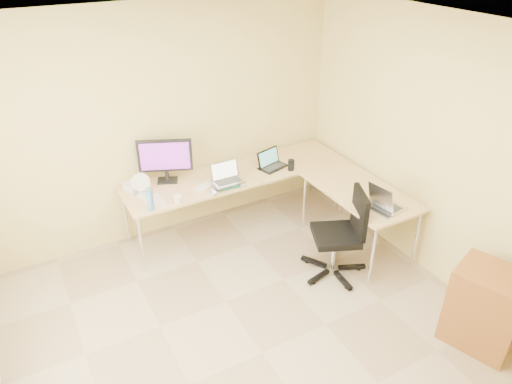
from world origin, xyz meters
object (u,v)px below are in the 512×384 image
monitor (166,161)px  office_chair (336,233)px  keyboard (210,183)px  cabinet (485,309)px  desk_main (238,200)px  desk_fan (140,185)px  water_bottle (150,200)px  desk_return (357,218)px  mug (178,199)px  laptop_black (273,160)px  laptop_return (388,198)px  laptop_center (228,173)px

monitor → office_chair: bearing=-26.4°
keyboard → office_chair: size_ratio=0.42×
office_chair → cabinet: bearing=-44.6°
desk_main → monitor: 1.01m
monitor → desk_fan: bearing=-131.7°
desk_main → water_bottle: water_bottle is taller
desk_main → monitor: bearing=165.5°
monitor → cabinet: 3.41m
desk_return → monitor: (-1.75, 1.20, 0.62)m
keyboard → mug: (-0.45, -0.20, 0.03)m
monitor → desk_return: bearing=-11.3°
desk_fan → mug: bearing=-44.2°
mug → keyboard: bearing=24.5°
laptop_black → monitor: bearing=150.5°
water_bottle → laptop_return: size_ratio=0.66×
desk_fan → cabinet: (2.15, -2.67, -0.49)m
laptop_center → water_bottle: bearing=-175.7°
desk_return → office_chair: (-0.50, -0.26, 0.14)m
laptop_center → cabinet: 2.76m
laptop_black → laptop_return: laptop_return is taller
laptop_center → laptop_return: 1.69m
water_bottle → desk_return: bearing=-18.5°
laptop_center → desk_fan: laptop_center is taller
desk_main → mug: (-0.84, -0.30, 0.41)m
desk_main → keyboard: bearing=-166.7°
desk_fan → laptop_return: (2.09, -1.45, -0.00)m
laptop_center → monitor: bearing=141.3°
monitor → cabinet: monitor is taller
laptop_black → mug: size_ratio=3.66×
laptop_black → laptop_center: bearing=176.6°
laptop_black → laptop_return: bearing=-84.2°
mug → cabinet: (1.86, -2.34, -0.41)m
laptop_black → laptop_return: 1.44m
cabinet → desk_return: bearing=72.8°
laptop_return → cabinet: 1.31m
desk_main → laptop_return: laptop_return is taller
laptop_return → monitor: bearing=38.6°
office_chair → keyboard: bearing=150.2°
desk_fan → office_chair: (1.60, -1.29, -0.35)m
laptop_black → keyboard: bearing=164.5°
keyboard → monitor: bearing=118.2°
water_bottle → office_chair: bearing=-31.0°
desk_fan → cabinet: 3.46m
keyboard → laptop_return: bearing=-68.5°
monitor → mug: monitor is taller
laptop_return → office_chair: (-0.49, 0.16, -0.35)m
laptop_center → water_bottle: (-0.89, -0.06, -0.04)m
water_bottle → laptop_return: (2.09, -1.12, 0.00)m
keyboard → cabinet: bearing=-85.0°
cabinet → desk_fan: bearing=110.0°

